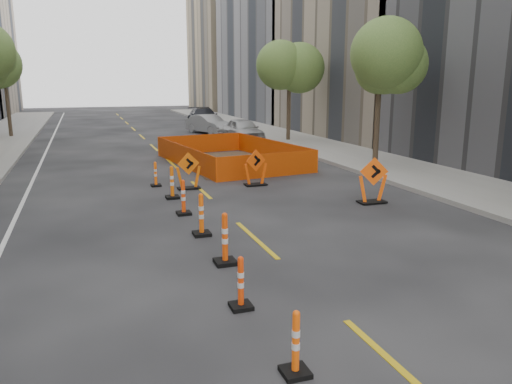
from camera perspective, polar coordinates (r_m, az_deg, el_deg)
name	(u,v)px	position (r m, az deg, el deg)	size (l,w,h in m)	color
ground_plane	(332,308)	(8.86, 8.67, -12.97)	(140.00, 140.00, 0.00)	black
sidewalk_right	(386,165)	(23.25, 14.66, 3.00)	(4.00, 90.00, 0.15)	gray
bld_right_c	(395,33)	(37.34, 15.55, 17.13)	(12.00, 16.00, 14.00)	gray
bld_right_d	(299,15)	(51.99, 4.91, 19.46)	(12.00, 18.00, 20.00)	gray
bld_right_e	(242,48)	(68.98, -1.58, 16.15)	(12.00, 14.00, 16.00)	tan
tree_l_d	(4,69)	(37.32, -26.85, 12.44)	(2.80, 2.80, 5.95)	#382B1E
tree_r_b	(380,63)	(22.63, 14.00, 14.11)	(2.80, 2.80, 5.95)	#382B1E
tree_r_c	(289,68)	(31.51, 3.81, 13.94)	(2.80, 2.80, 5.95)	#382B1E
channelizer_2	(296,343)	(6.82, 4.57, -16.82)	(0.36, 0.36, 0.92)	#FB560A
channelizer_3	(241,283)	(8.58, -1.75, -10.30)	(0.37, 0.37, 0.93)	#E53909
channelizer_4	(225,239)	(10.54, -3.57, -5.33)	(0.44, 0.44, 1.13)	#DF4209
channelizer_5	(201,214)	(12.51, -6.27, -2.57)	(0.43, 0.43, 1.08)	#F3570A
channelizer_6	(183,197)	(14.52, -8.31, -0.59)	(0.41, 0.41, 1.03)	#E73C09
channelizer_7	(172,182)	(16.57, -9.58, 1.10)	(0.43, 0.43, 1.08)	#E35B09
channelizer_8	(156,174)	(18.61, -11.41, 2.02)	(0.36, 0.36, 0.91)	#FF5F0A
chevron_sign_left	(188,171)	(17.90, -7.73, 2.42)	(0.89, 0.53, 1.33)	#DF5A09
chevron_sign_center	(256,168)	(18.34, -0.05, 2.81)	(0.90, 0.54, 1.35)	#E84909
chevron_sign_right	(373,180)	(16.09, 13.22, 1.29)	(0.98, 0.59, 1.47)	#FF560A
safety_fence	(230,153)	(23.39, -3.02, 4.47)	(4.57, 7.78, 0.97)	orange
parked_car_near	(243,130)	(31.91, -1.48, 7.12)	(1.72, 4.27, 1.45)	#AFAFB1
parked_car_mid	(209,124)	(36.71, -5.42, 7.72)	(1.44, 4.14, 1.36)	gray
parked_car_far	(203,117)	(42.11, -6.03, 8.48)	(2.20, 5.40, 1.57)	black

